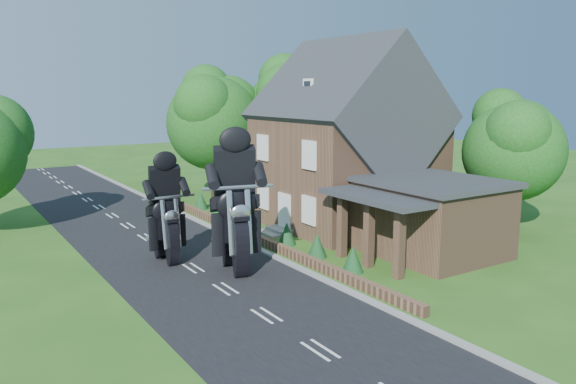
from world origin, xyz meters
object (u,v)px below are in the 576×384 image
motorcycle_lead (236,251)px  motorcycle_follow (167,246)px  garden_wall (258,239)px  annex (429,216)px  house (346,146)px

motorcycle_lead → motorcycle_follow: bearing=-42.6°
garden_wall → motorcycle_follow: motorcycle_follow is taller
garden_wall → annex: (5.57, -5.80, 1.57)m
house → annex: bearing=-95.2°
annex → garden_wall: bearing=133.8°
house → motorcycle_lead: (-9.18, -4.36, -3.45)m
motorcycle_lead → annex: bearing=177.4°
garden_wall → motorcycle_lead: 4.55m
annex → motorcycle_follow: 11.73m
motorcycle_lead → house: bearing=-141.3°
garden_wall → house: 7.52m
house → motorcycle_lead: 10.74m
garden_wall → annex: bearing=-46.2°
garden_wall → motorcycle_follow: size_ratio=14.14×
house → motorcycle_follow: 11.76m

